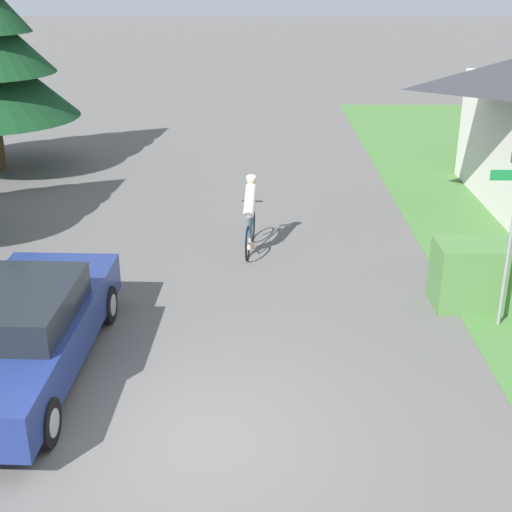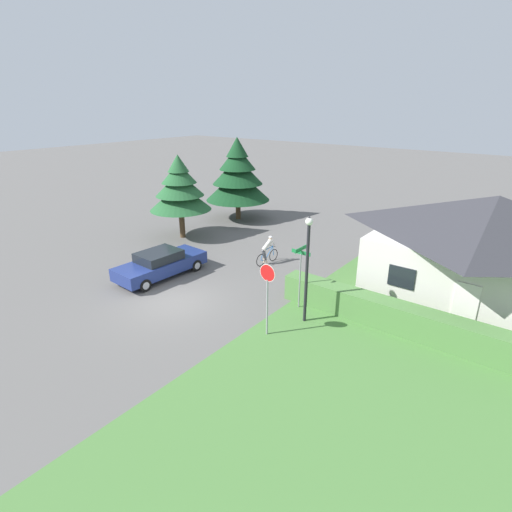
% 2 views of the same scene
% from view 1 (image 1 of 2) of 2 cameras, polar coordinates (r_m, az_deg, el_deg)
% --- Properties ---
extents(ground_plane, '(140.00, 140.00, 0.00)m').
position_cam_1_polar(ground_plane, '(9.32, -4.74, -14.22)').
color(ground_plane, '#5B5956').
extents(sedan_left_lane, '(2.04, 4.82, 1.37)m').
position_cam_1_polar(sedan_left_lane, '(10.71, -18.33, -5.78)').
color(sedan_left_lane, navy).
rests_on(sedan_left_lane, ground).
extents(cyclist, '(0.44, 1.77, 1.55)m').
position_cam_1_polar(cyclist, '(14.52, -0.42, 3.26)').
color(cyclist, black).
rests_on(cyclist, ground).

